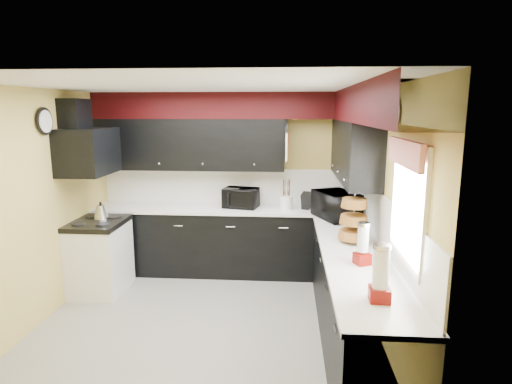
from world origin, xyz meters
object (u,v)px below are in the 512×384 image
at_px(microwave, 337,205).
at_px(knife_block, 306,201).
at_px(toaster_oven, 241,198).
at_px(utensil_crock, 286,203).
at_px(kettle, 101,212).

relative_size(microwave, knife_block, 2.66).
bearing_deg(microwave, toaster_oven, 42.92).
bearing_deg(toaster_oven, knife_block, 8.94).
height_order(utensil_crock, kettle, utensil_crock).
distance_m(knife_block, kettle, 2.67).
bearing_deg(knife_block, utensil_crock, -154.02).
bearing_deg(knife_block, kettle, -147.40).
bearing_deg(utensil_crock, toaster_oven, 172.65).
bearing_deg(utensil_crock, kettle, -166.09).
relative_size(utensil_crock, knife_block, 0.81).
relative_size(toaster_oven, kettle, 2.50).
bearing_deg(utensil_crock, knife_block, 6.55).
xyz_separation_m(toaster_oven, utensil_crock, (0.63, -0.08, -0.04)).
height_order(toaster_oven, knife_block, toaster_oven).
relative_size(microwave, utensil_crock, 3.30).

